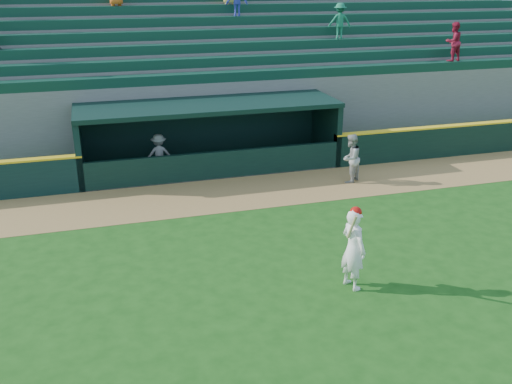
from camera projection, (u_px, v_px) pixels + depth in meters
ground at (274, 262)px, 14.39m from camera, size 120.00×120.00×0.00m
warning_track at (228, 194)px, 18.78m from camera, size 40.00×3.00×0.01m
field_wall_right at (510, 136)px, 23.25m from camera, size 15.50×0.30×1.20m
wall_stripe_right at (512, 121)px, 23.02m from camera, size 15.50×0.32×0.06m
dugout_player_front at (351, 158)px, 19.61m from camera, size 1.05×1.01×1.70m
dugout_player_inside at (159, 154)px, 20.41m from camera, size 0.99×0.60×1.49m
dugout at (208, 131)px, 21.08m from camera, size 9.40×2.80×2.46m
stands at (185, 81)px, 24.79m from camera, size 34.50×6.30×7.59m
batter_at_plate at (353, 248)px, 12.91m from camera, size 0.65×0.89×2.02m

